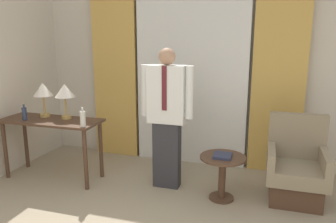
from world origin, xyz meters
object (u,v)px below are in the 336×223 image
object	(u,v)px
table_lamp_right	(65,92)
person	(167,114)
desk	(52,129)
bottle_near_edge	(24,114)
armchair	(296,171)
side_table	(222,170)
bottle_by_lamp	(83,119)
table_lamp_left	(43,91)
book	(223,156)

from	to	relation	value
table_lamp_right	person	bearing A→B (deg)	3.64
desk	bottle_near_edge	bearing A→B (deg)	-158.29
armchair	side_table	size ratio (longest dim) A/B	1.86
armchair	bottle_by_lamp	bearing A→B (deg)	-169.19
desk	bottle_by_lamp	xyz separation A→B (m)	(0.57, -0.17, 0.22)
desk	bottle_near_edge	size ratio (longest dim) A/B	6.35
bottle_by_lamp	table_lamp_right	bearing A→B (deg)	145.79
table_lamp_left	bottle_by_lamp	size ratio (longest dim) A/B	1.92
bottle_near_edge	person	bearing A→B (deg)	9.77
bottle_near_edge	book	xyz separation A→B (m)	(2.46, 0.14, -0.34)
table_lamp_left	table_lamp_right	world-z (taller)	same
desk	table_lamp_right	world-z (taller)	table_lamp_right
bottle_near_edge	book	distance (m)	2.48
desk	bottle_near_edge	distance (m)	0.38
bottle_near_edge	side_table	distance (m)	2.52
table_lamp_right	person	size ratio (longest dim) A/B	0.26
person	table_lamp_left	bearing A→B (deg)	-177.08
table_lamp_left	book	bearing A→B (deg)	-1.97
table_lamp_left	armchair	distance (m)	3.22
bottle_by_lamp	person	distance (m)	0.98
bottle_near_edge	bottle_by_lamp	bearing A→B (deg)	-3.72
book	armchair	bearing A→B (deg)	18.15
table_lamp_left	side_table	world-z (taller)	table_lamp_left
bottle_near_edge	person	world-z (taller)	person
book	table_lamp_left	bearing A→B (deg)	178.03
bottle_near_edge	side_table	size ratio (longest dim) A/B	0.40
desk	table_lamp_right	bearing A→B (deg)	33.03
desk	side_table	size ratio (longest dim) A/B	2.53
bottle_near_edge	armchair	distance (m)	3.31
table_lamp_right	bottle_near_edge	xyz separation A→B (m)	(-0.45, -0.22, -0.26)
bottle_by_lamp	person	world-z (taller)	person
bottle_near_edge	table_lamp_left	bearing A→B (deg)	59.43
side_table	bottle_near_edge	bearing A→B (deg)	-176.29
bottle_by_lamp	person	size ratio (longest dim) A/B	0.14
bottle_near_edge	bottle_by_lamp	size ratio (longest dim) A/B	0.88
desk	bottle_near_edge	xyz separation A→B (m)	(-0.29, -0.12, 0.21)
bottle_by_lamp	armchair	world-z (taller)	bottle_by_lamp
person	armchair	bearing A→B (deg)	3.69
person	side_table	bearing A→B (deg)	-11.84
book	side_table	bearing A→B (deg)	84.14
armchair	table_lamp_left	bearing A→B (deg)	-176.71
table_lamp_right	book	size ratio (longest dim) A/B	2.13
desk	armchair	size ratio (longest dim) A/B	1.36
bottle_near_edge	person	size ratio (longest dim) A/B	0.12
table_lamp_left	book	world-z (taller)	table_lamp_left
bottle_by_lamp	bottle_near_edge	bearing A→B (deg)	176.28
table_lamp_left	book	distance (m)	2.40
table_lamp_left	armchair	xyz separation A→B (m)	(3.11, 0.18, -0.78)
desk	side_table	xyz separation A→B (m)	(2.17, 0.04, -0.31)
desk	table_lamp_right	xyz separation A→B (m)	(0.16, 0.10, 0.46)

